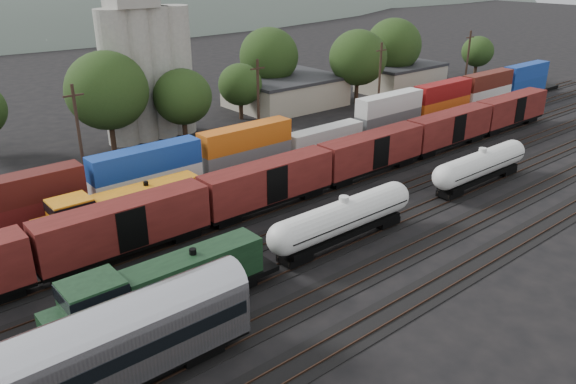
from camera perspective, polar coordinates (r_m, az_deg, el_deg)
ground at (r=54.09m, az=1.05°, el=-3.66°), size 600.00×600.00×0.00m
tracks at (r=54.07m, az=1.05°, el=-3.62°), size 180.00×33.20×0.20m
green_locomotive at (r=40.67m, az=-13.28°, el=-9.62°), size 17.79×3.14×4.71m
tank_car_a at (r=50.28m, az=5.62°, el=-2.62°), size 16.68×2.99×4.37m
tank_car_b at (r=66.64m, az=18.98°, el=2.61°), size 16.12×2.89×4.22m
passenger_coach at (r=33.77m, az=-24.65°, el=-16.93°), size 26.07×3.22×5.92m
orange_locomotive at (r=54.45m, az=-16.83°, el=-1.63°), size 17.35×2.89×4.34m
boxcar_string at (r=52.53m, az=-8.64°, el=-1.01°), size 122.80×2.90×4.20m
container_wall at (r=65.77m, az=-5.47°, el=3.81°), size 160.00×2.60×5.80m
grain_silo at (r=81.59m, az=-14.28°, el=13.02°), size 13.40×5.00×29.00m
industrial_sheds at (r=84.22m, az=-11.45°, el=7.48°), size 119.38×17.26×5.10m
tree_band at (r=80.01m, az=-17.28°, el=9.77°), size 163.22×20.45×13.62m
utility_poles at (r=68.97m, az=-11.07°, el=7.31°), size 122.20×0.36×12.00m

